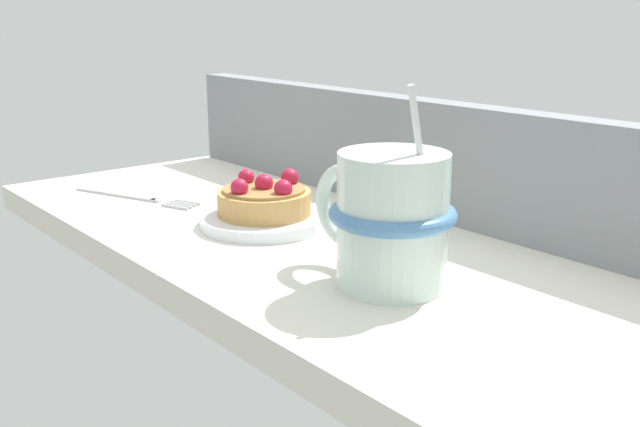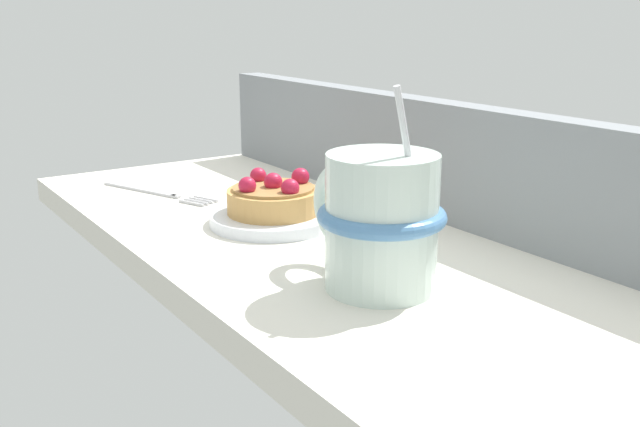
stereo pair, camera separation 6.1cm
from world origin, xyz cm
name	(u,v)px [view 2 (the right image)]	position (x,y,z in cm)	size (l,w,h in cm)	color
ground_plane	(326,255)	(0.00, 0.00, -1.36)	(81.17, 31.26, 2.72)	silver
window_rail_back	(443,161)	(0.00, 14.09, 5.80)	(79.54, 3.08, 11.59)	gray
dessert_plate	(274,218)	(-7.33, -1.14, 0.53)	(12.50, 12.50, 1.13)	silver
raspberry_tart	(274,198)	(-7.33, -1.11, 2.61)	(9.01, 9.01, 4.05)	tan
coffee_mug	(379,221)	(11.39, -3.07, 5.20)	(13.37, 9.55, 15.31)	silver
dessert_fork	(157,192)	(-24.79, -6.19, 0.30)	(16.20, 7.69, 0.60)	#B7B7BC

